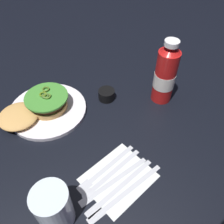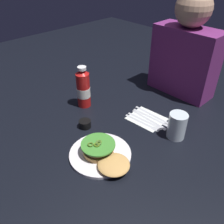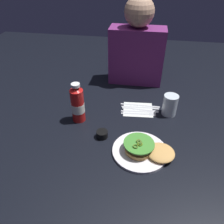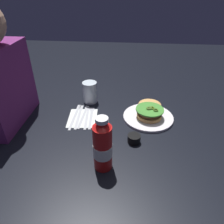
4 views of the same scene
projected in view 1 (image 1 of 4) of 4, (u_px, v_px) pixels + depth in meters
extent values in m
plane|color=black|center=(89.00, 111.00, 0.74)|extent=(3.00, 3.00, 0.00)
cylinder|color=white|center=(48.00, 110.00, 0.74)|extent=(0.24, 0.24, 0.01)
cylinder|color=tan|center=(48.00, 105.00, 0.73)|extent=(0.12, 0.12, 0.02)
cylinder|color=#512D19|center=(47.00, 101.00, 0.72)|extent=(0.11, 0.11, 0.02)
cylinder|color=red|center=(47.00, 98.00, 0.71)|extent=(0.10, 0.10, 0.01)
cylinder|color=#418A30|center=(46.00, 97.00, 0.71)|extent=(0.13, 0.13, 0.01)
torus|color=#597718|center=(43.00, 94.00, 0.70)|extent=(0.02, 0.02, 0.01)
torus|color=#4C6F20|center=(46.00, 89.00, 0.72)|extent=(0.02, 0.02, 0.01)
torus|color=#446528|center=(45.00, 96.00, 0.70)|extent=(0.02, 0.02, 0.01)
torus|color=#527C24|center=(47.00, 96.00, 0.70)|extent=(0.02, 0.02, 0.01)
ellipsoid|color=tan|center=(18.00, 116.00, 0.69)|extent=(0.12, 0.12, 0.03)
cylinder|color=red|center=(165.00, 77.00, 0.72)|extent=(0.07, 0.07, 0.18)
cone|color=red|center=(171.00, 49.00, 0.65)|extent=(0.06, 0.06, 0.02)
cylinder|color=white|center=(172.00, 43.00, 0.63)|extent=(0.04, 0.04, 0.01)
cylinder|color=white|center=(164.00, 80.00, 0.73)|extent=(0.07, 0.07, 0.05)
cylinder|color=silver|center=(54.00, 208.00, 0.47)|extent=(0.08, 0.08, 0.11)
cylinder|color=black|center=(106.00, 95.00, 0.77)|extent=(0.05, 0.05, 0.03)
cube|color=silver|center=(119.00, 178.00, 0.58)|extent=(0.17, 0.15, 0.00)
cube|color=silver|center=(108.00, 166.00, 0.60)|extent=(0.18, 0.03, 0.00)
cube|color=silver|center=(84.00, 186.00, 0.56)|extent=(0.04, 0.03, 0.00)
cube|color=silver|center=(113.00, 172.00, 0.59)|extent=(0.19, 0.03, 0.00)
ellipsoid|color=silver|center=(89.00, 192.00, 0.55)|extent=(0.04, 0.03, 0.00)
cube|color=silver|center=(119.00, 177.00, 0.58)|extent=(0.18, 0.02, 0.00)
cube|color=silver|center=(94.00, 194.00, 0.55)|extent=(0.08, 0.02, 0.00)
cube|color=silver|center=(124.00, 183.00, 0.57)|extent=(0.19, 0.02, 0.00)
cube|color=silver|center=(100.00, 204.00, 0.53)|extent=(0.08, 0.02, 0.00)
cube|color=silver|center=(130.00, 189.00, 0.56)|extent=(0.20, 0.01, 0.00)
cube|color=silver|center=(103.00, 211.00, 0.52)|extent=(0.08, 0.02, 0.00)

